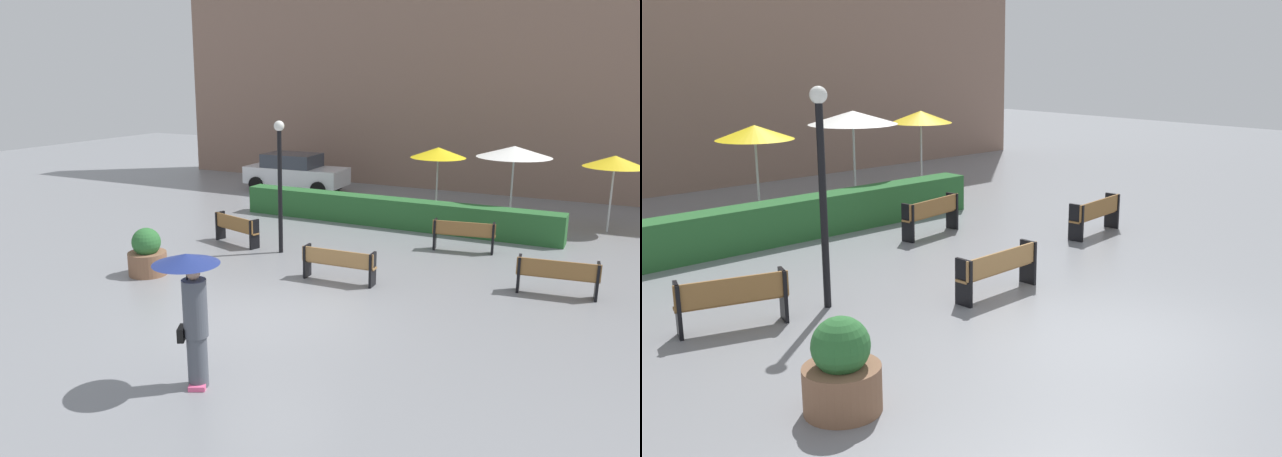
% 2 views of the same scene
% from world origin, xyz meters
% --- Properties ---
extents(ground_plane, '(60.00, 60.00, 0.00)m').
position_xyz_m(ground_plane, '(0.00, 0.00, 0.00)').
color(ground_plane, gray).
extents(bench_far_right, '(1.77, 0.55, 0.83)m').
position_xyz_m(bench_far_right, '(4.91, 4.01, 0.49)').
color(bench_far_right, olive).
rests_on(bench_far_right, ground).
extents(bench_mid_center, '(1.81, 0.42, 0.80)m').
position_xyz_m(bench_mid_center, '(0.21, 2.62, 0.48)').
color(bench_mid_center, '#9E7242').
rests_on(bench_mid_center, ground).
extents(bench_far_left, '(1.68, 0.77, 0.84)m').
position_xyz_m(bench_far_left, '(-3.88, 4.28, 0.50)').
color(bench_far_left, olive).
rests_on(bench_far_left, ground).
extents(bench_back_row, '(1.72, 0.58, 0.86)m').
position_xyz_m(bench_back_row, '(2.14, 6.54, 0.52)').
color(bench_back_row, olive).
rests_on(bench_back_row, ground).
extents(pedestrian_with_umbrella, '(1.03, 1.03, 2.17)m').
position_xyz_m(pedestrian_with_umbrella, '(0.42, -2.97, 1.43)').
color(pedestrian_with_umbrella, '#4C515B').
rests_on(pedestrian_with_umbrella, ground).
extents(planter_pot, '(0.93, 0.93, 1.17)m').
position_xyz_m(planter_pot, '(-4.19, 0.98, 0.50)').
color(planter_pot, brown).
rests_on(planter_pot, ground).
extents(lamp_post, '(0.28, 0.28, 3.60)m').
position_xyz_m(lamp_post, '(-2.29, 4.15, 2.23)').
color(lamp_post, black).
rests_on(lamp_post, ground).
extents(patio_umbrella_yellow, '(1.89, 1.89, 2.36)m').
position_xyz_m(patio_umbrella_yellow, '(0.08, 10.67, 2.17)').
color(patio_umbrella_yellow, silver).
rests_on(patio_umbrella_yellow, ground).
extents(patio_umbrella_white, '(2.34, 2.34, 2.58)m').
position_xyz_m(patio_umbrella_white, '(2.67, 10.23, 2.40)').
color(patio_umbrella_white, silver).
rests_on(patio_umbrella_white, ground).
extents(patio_umbrella_yellow_far, '(1.84, 1.84, 2.38)m').
position_xyz_m(patio_umbrella_yellow_far, '(5.55, 10.86, 2.20)').
color(patio_umbrella_yellow_far, silver).
rests_on(patio_umbrella_yellow_far, ground).
extents(hedge_strip, '(10.53, 0.70, 0.91)m').
position_xyz_m(hedge_strip, '(-0.66, 8.40, 0.46)').
color(hedge_strip, '#28602D').
rests_on(hedge_strip, ground).
extents(building_facade, '(28.00, 1.20, 10.93)m').
position_xyz_m(building_facade, '(0.00, 16.00, 5.46)').
color(building_facade, '#846656').
rests_on(building_facade, ground).
extents(parked_car, '(4.26, 2.09, 1.57)m').
position_xyz_m(parked_car, '(-6.52, 12.36, 0.82)').
color(parked_car, silver).
rests_on(parked_car, ground).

